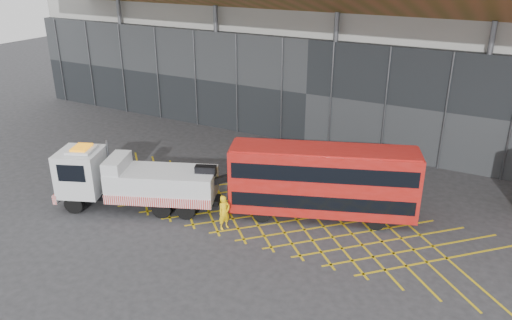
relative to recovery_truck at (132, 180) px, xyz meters
The scene contains 6 objects.
ground_plane 4.43m from the recovery_truck, 49.75° to the left, with size 120.00×120.00×0.00m, color #2B2B2E.
road_markings 8.24m from the recovery_truck, 22.73° to the left, with size 26.36×7.16×0.01m.
construction_building 23.15m from the recovery_truck, 78.04° to the left, with size 55.00×23.97×18.00m.
recovery_truck is the anchor object (origin of this frame).
bus_towed 10.88m from the recovery_truck, 22.19° to the left, with size 10.33×5.77×4.14m.
worker 6.03m from the recovery_truck, ahead, with size 0.70×0.46×1.92m, color yellow.
Camera 1 is at (15.98, -22.56, 13.79)m, focal length 35.00 mm.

